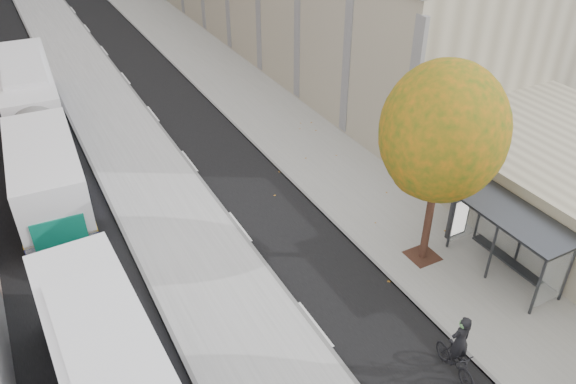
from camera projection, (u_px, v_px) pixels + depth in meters
bus_platform at (93, 89)px, 34.30m from camera, size 4.25×150.00×0.15m
sidewalk at (215, 67)px, 37.47m from camera, size 4.75×150.00×0.08m
bus_shelter at (517, 223)px, 19.18m from camera, size 1.90×4.40×2.53m
tree_c at (443, 132)px, 18.18m from camera, size 4.20×4.20×7.28m
bus_far at (35, 122)px, 26.99m from camera, size 3.52×18.02×2.99m
cyclist at (457, 354)px, 16.16m from camera, size 0.69×1.82×2.28m
distant_car at (7, 56)px, 37.45m from camera, size 2.43×4.24×1.36m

